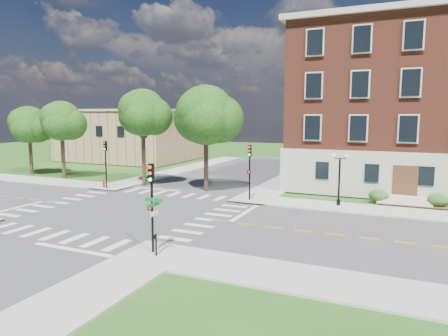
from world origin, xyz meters
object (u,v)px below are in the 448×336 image
at_px(traffic_signal_se, 152,196).
at_px(traffic_signal_ne, 250,165).
at_px(push_button_post, 156,243).
at_px(fire_hydrant, 104,184).
at_px(street_sign_pole, 154,215).
at_px(traffic_signal_nw, 106,158).
at_px(twin_lamp_west, 339,176).

distance_m(traffic_signal_se, traffic_signal_ne, 14.81).
relative_size(traffic_signal_se, push_button_post, 4.00).
relative_size(traffic_signal_ne, fire_hydrant, 6.40).
bearing_deg(traffic_signal_ne, street_sign_pole, -88.65).
bearing_deg(fire_hydrant, push_button_post, -42.91).
bearing_deg(fire_hydrant, traffic_signal_nw, -33.47).
bearing_deg(fire_hydrant, street_sign_pole, -43.05).
bearing_deg(twin_lamp_west, traffic_signal_nw, -176.13).
relative_size(street_sign_pole, push_button_post, 2.58).
xyz_separation_m(street_sign_pole, fire_hydrant, (-16.25, 15.18, -1.84)).
relative_size(traffic_signal_nw, fire_hydrant, 6.40).
bearing_deg(push_button_post, street_sign_pole, -107.23).
height_order(traffic_signal_ne, fire_hydrant, traffic_signal_ne).
distance_m(street_sign_pole, fire_hydrant, 22.32).
height_order(traffic_signal_se, push_button_post, traffic_signal_se).
distance_m(twin_lamp_west, push_button_post, 17.72).
bearing_deg(fire_hydrant, twin_lamp_west, 2.54).
height_order(traffic_signal_se, traffic_signal_nw, same).
bearing_deg(traffic_signal_nw, push_button_post, -43.30).
bearing_deg(fire_hydrant, traffic_signal_ne, 0.39).
distance_m(twin_lamp_west, fire_hydrant, 23.44).
relative_size(traffic_signal_nw, street_sign_pole, 1.55).
bearing_deg(traffic_signal_ne, fire_hydrant, -179.61).
distance_m(traffic_signal_se, fire_hydrant, 21.75).
bearing_deg(push_button_post, fire_hydrant, 137.09).
relative_size(traffic_signal_ne, push_button_post, 4.00).
xyz_separation_m(traffic_signal_nw, fire_hydrant, (-0.74, 0.49, -2.72)).
xyz_separation_m(traffic_signal_se, fire_hydrant, (-15.80, 14.70, -2.72)).
relative_size(twin_lamp_west, fire_hydrant, 5.64).
xyz_separation_m(traffic_signal_ne, push_button_post, (0.38, -15.23, -2.39)).
bearing_deg(traffic_signal_nw, street_sign_pole, -43.44).
xyz_separation_m(traffic_signal_ne, twin_lamp_west, (7.44, 0.93, -0.66)).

